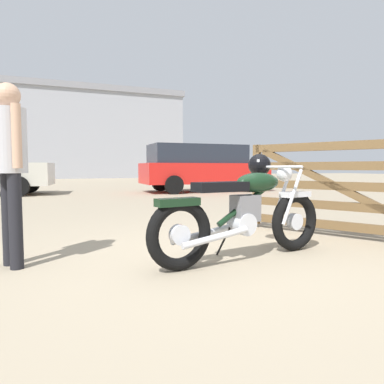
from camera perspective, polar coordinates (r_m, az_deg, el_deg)
name	(u,v)px	position (r m, az deg, el deg)	size (l,w,h in m)	color
ground_plane	(222,258)	(3.58, 5.02, -10.71)	(80.00, 80.00, 0.00)	gray
vintage_motorcycle	(246,209)	(3.51, 8.89, -2.85)	(2.06, 0.79, 1.07)	black
timber_gate	(362,184)	(4.82, 26.08, 1.19)	(1.41, 2.25, 1.60)	brown
bystander	(10,155)	(3.54, -27.76, 5.34)	(0.30, 0.42, 1.66)	black
dark_sedan_left	(202,167)	(13.05, 1.67, 4.20)	(4.72, 2.02, 1.74)	black
industrial_building	(41,136)	(35.84, -23.59, 8.41)	(24.41, 13.77, 7.65)	#9EA0A8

